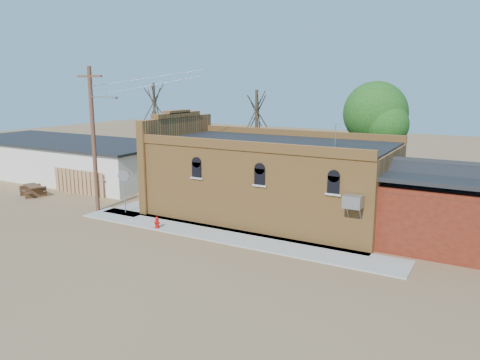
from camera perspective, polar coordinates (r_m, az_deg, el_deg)
The scene contains 15 objects.
ground at distance 25.17m, azimuth -5.86°, elevation -6.86°, with size 120.00×120.00×0.00m, color brown.
sidewalk_south at distance 25.08m, azimuth -1.84°, elevation -6.77°, with size 19.00×2.20×0.08m, color #9E9991.
sidewalk_west at distance 33.42m, azimuth -8.70°, elevation -2.17°, with size 2.60×10.00×0.08m, color #9E9991.
brick_bar at distance 28.31m, azimuth 3.24°, elevation 0.19°, with size 16.40×7.97×6.30m.
red_shed at distance 25.62m, azimuth 23.39°, elevation -2.17°, with size 5.40×6.40×4.30m.
storage_building at distance 43.31m, azimuth -20.41°, elevation 2.51°, with size 20.40×8.40×3.17m.
wood_fence at distance 36.10m, azimuth -19.06°, elevation -0.25°, with size 5.20×0.10×1.80m, color olive, non-canonical shape.
utility_pole at distance 30.36m, azimuth -17.38°, elevation 5.11°, with size 3.12×0.26×9.00m.
tree_bare_near at distance 36.59m, azimuth 2.03°, elevation 8.55°, with size 2.80×2.80×7.65m.
tree_bare_far at distance 43.55m, azimuth -10.43°, elevation 9.40°, with size 2.80×2.80×8.16m.
tree_leafy at distance 33.86m, azimuth 16.18°, elevation 7.79°, with size 4.40×4.40×8.15m.
fire_hydrant at distance 26.53m, azimuth -10.09°, elevation -5.10°, with size 0.37×0.35×0.64m.
stop_sign at distance 29.56m, azimuth -13.96°, elevation 0.01°, with size 0.66×0.44×2.72m.
trash_barrel at distance 33.58m, azimuth -10.36°, elevation -1.30°, with size 0.59×0.59×0.90m, color navy.
picnic_table at distance 36.78m, azimuth -23.92°, elevation -1.01°, with size 2.27×1.98×0.79m.
Camera 1 is at (13.97, -19.35, 8.01)m, focal length 35.00 mm.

